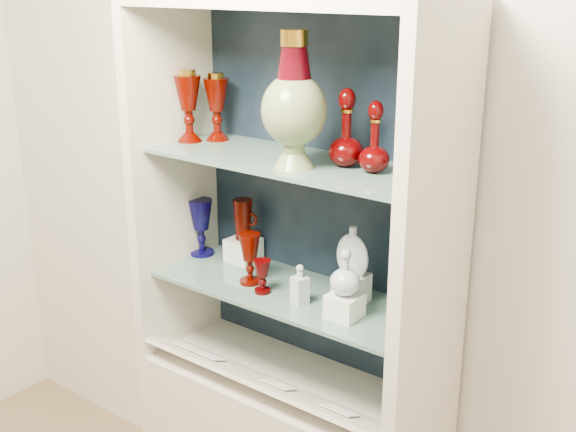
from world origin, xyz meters
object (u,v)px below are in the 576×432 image
Objects in this scene: ruby_decanter_a at (375,133)px; ruby_pitcher at (243,219)px; clear_round_decanter at (345,273)px; flat_flask at (353,250)px; pedestal_lamp_left at (188,106)px; lidded_bowl at (435,164)px; ruby_goblet_tall at (250,259)px; ruby_goblet_small at (262,276)px; cameo_medallion at (425,275)px; ruby_decanter_b at (347,125)px; cobalt_goblet at (201,227)px; clear_square_bottle at (300,284)px; enamel_urn at (294,100)px; pedestal_lamp_right at (217,107)px.

ruby_decanter_a is 1.57× the size of ruby_pitcher.
flat_flask is at bearing 112.19° from clear_round_decanter.
pedestal_lamp_left is 0.86m from lidded_bowl.
ruby_goblet_small is (0.08, -0.03, -0.03)m from ruby_goblet_tall.
flat_flask is at bearing 4.43° from pedestal_lamp_left.
ruby_goblet_tall is 1.40× the size of cameo_medallion.
ruby_decanter_b is 1.78× the size of clear_round_decanter.
ruby_pitcher is 1.07× the size of clear_round_decanter.
ruby_goblet_tall is at bearing -16.47° from cobalt_goblet.
ruby_decanter_a reaches higher than ruby_goblet_small.
clear_round_decanter is 0.22m from cameo_medallion.
clear_square_bottle is at bearing -6.39° from pedestal_lamp_left.
flat_flask is (0.13, 0.11, -0.44)m from enamel_urn.
ruby_pitcher is (0.08, 0.03, -0.38)m from pedestal_lamp_right.
clear_square_bottle is (-0.19, -0.08, -0.47)m from ruby_decanter_a.
enamel_urn is 1.88× the size of cobalt_goblet.
ruby_decanter_a reaches higher than cameo_medallion.
ruby_goblet_small is at bearing -157.41° from ruby_decanter_b.
clear_round_decanter is (0.04, -0.10, -0.03)m from flat_flask.
cobalt_goblet is at bearing -170.98° from ruby_pitcher.
flat_flask reaches higher than clear_round_decanter.
cameo_medallion is (0.86, 0.03, -0.38)m from pedestal_lamp_left.
cobalt_goblet is 0.64m from flat_flask.
cobalt_goblet is 1.43× the size of ruby_pitcher.
cobalt_goblet is at bearing 165.99° from enamel_urn.
ruby_decanter_b is 0.75m from cobalt_goblet.
ruby_goblet_tall is 1.33× the size of clear_square_bottle.
ruby_goblet_tall is 0.22m from clear_square_bottle.
pedestal_lamp_right is 1.32× the size of ruby_goblet_tall.
ruby_goblet_tall is at bearing 176.74° from clear_round_decanter.
flat_flask is (0.47, -0.05, 0.02)m from ruby_pitcher.
clear_square_bottle is (0.22, -0.03, -0.02)m from ruby_goblet_tall.
pedestal_lamp_left is at bearing -68.24° from cobalt_goblet.
ruby_decanter_a is 0.95× the size of ruby_decanter_b.
pedestal_lamp_left is at bearing 170.00° from ruby_goblet_small.
cobalt_goblet is (-0.61, 0.03, -0.44)m from ruby_decanter_b.
pedestal_lamp_left is 1.15× the size of cobalt_goblet.
lidded_bowl is (0.17, 0.02, -0.06)m from ruby_decanter_a.
ruby_decanter_b is 0.47m from cameo_medallion.
lidded_bowl is at bearing 5.25° from ruby_decanter_a.
pedestal_lamp_right is 0.63m from ruby_decanter_a.
ruby_pitcher is at bearing 137.20° from ruby_goblet_tall.
enamel_urn is 0.60m from cameo_medallion.
ruby_goblet_small is 0.14m from clear_square_bottle.
enamel_urn is 0.42m from lidded_bowl.
ruby_decanter_b is (-0.10, 0.01, 0.01)m from ruby_decanter_a.
pedestal_lamp_left is 0.49m from enamel_urn.
cameo_medallion reaches higher than clear_square_bottle.
pedestal_lamp_left is 0.44m from cobalt_goblet.
ruby_goblet_tall is (0.22, -0.10, -0.45)m from pedestal_lamp_right.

